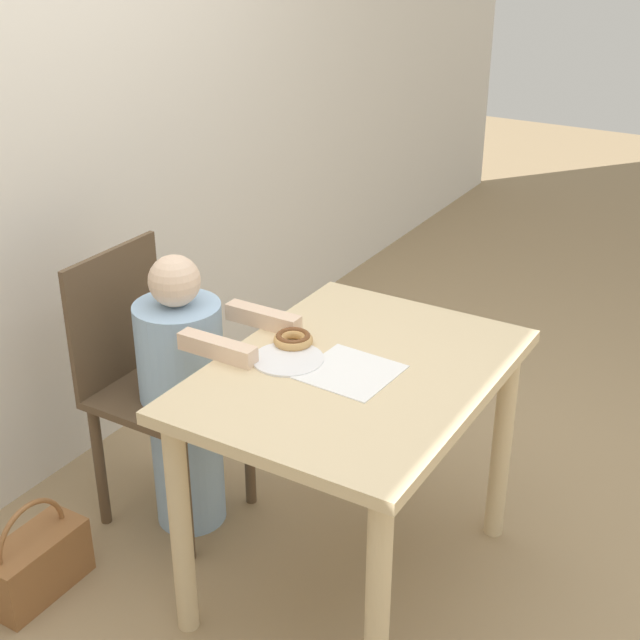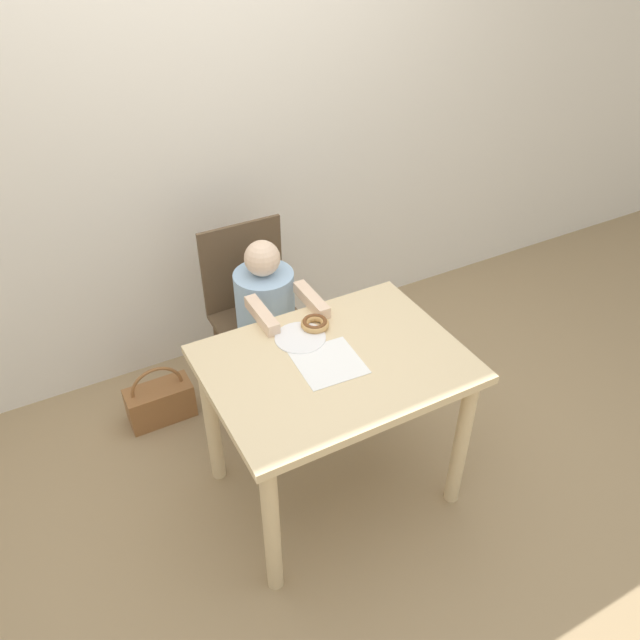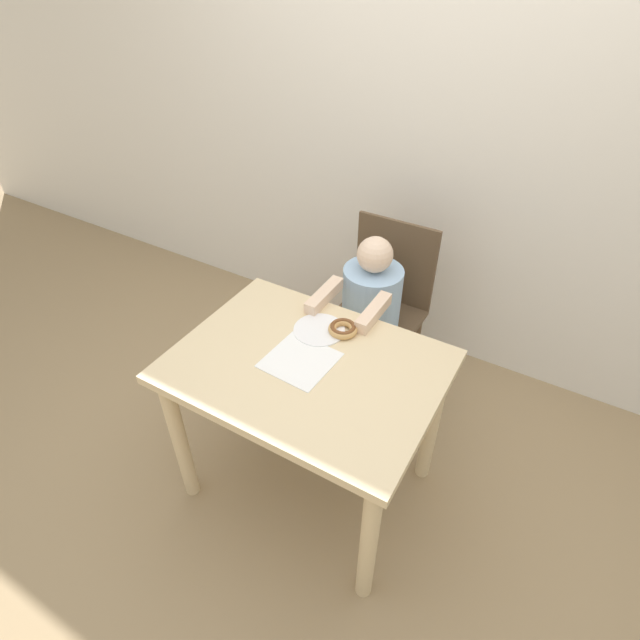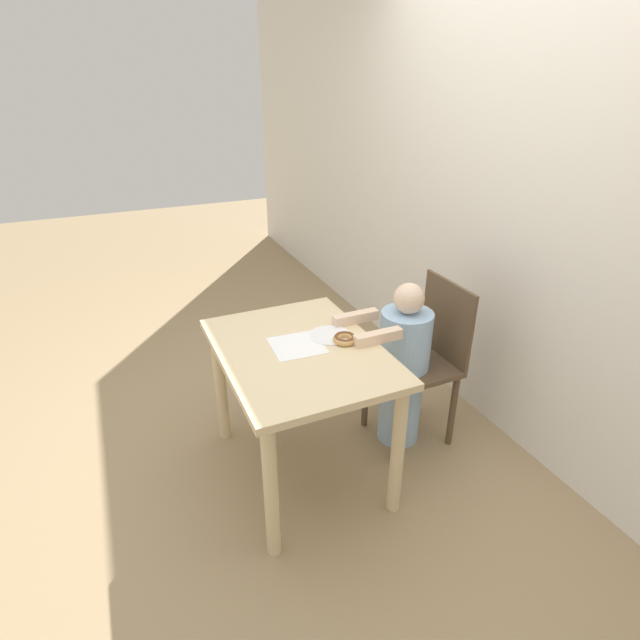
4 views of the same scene
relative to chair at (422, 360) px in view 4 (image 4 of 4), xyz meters
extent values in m
plane|color=#997F5B|center=(0.02, -0.71, -0.47)|extent=(12.00, 12.00, 0.00)
cube|color=silver|center=(0.02, 0.48, 0.78)|extent=(8.00, 0.05, 2.50)
cube|color=beige|center=(0.02, -0.71, 0.23)|extent=(0.95, 0.71, 0.03)
cylinder|color=beige|center=(-0.39, -1.00, -0.13)|extent=(0.06, 0.06, 0.68)
cylinder|color=beige|center=(0.44, -1.00, -0.13)|extent=(0.06, 0.06, 0.68)
cylinder|color=beige|center=(-0.39, -0.41, -0.13)|extent=(0.06, 0.06, 0.68)
cylinder|color=beige|center=(0.44, -0.41, -0.13)|extent=(0.06, 0.06, 0.68)
cube|color=brown|center=(0.00, -0.06, -0.02)|extent=(0.40, 0.41, 0.03)
cube|color=brown|center=(0.00, 0.13, 0.21)|extent=(0.40, 0.02, 0.43)
cylinder|color=brown|center=(-0.17, -0.24, -0.25)|extent=(0.04, 0.04, 0.44)
cylinder|color=brown|center=(0.17, -0.24, -0.25)|extent=(0.04, 0.04, 0.44)
cylinder|color=brown|center=(-0.17, 0.11, -0.25)|extent=(0.04, 0.04, 0.44)
cylinder|color=brown|center=(0.17, 0.11, -0.25)|extent=(0.04, 0.04, 0.44)
cylinder|color=#99BCE0|center=(0.00, -0.12, -0.24)|extent=(0.22, 0.22, 0.46)
cylinder|color=#99BCE0|center=(0.00, -0.12, 0.15)|extent=(0.26, 0.26, 0.31)
sphere|color=beige|center=(0.00, -0.12, 0.38)|extent=(0.15, 0.15, 0.15)
cube|color=beige|center=(-0.11, -0.35, 0.27)|extent=(0.05, 0.24, 0.05)
cube|color=beige|center=(0.11, -0.35, 0.27)|extent=(0.05, 0.24, 0.05)
torus|color=tan|center=(0.05, -0.49, 0.26)|extent=(0.11, 0.11, 0.03)
torus|color=brown|center=(0.05, -0.49, 0.27)|extent=(0.10, 0.10, 0.02)
cube|color=white|center=(-0.01, -0.71, 0.25)|extent=(0.24, 0.24, 0.00)
cube|color=brown|center=(-0.51, 0.05, -0.38)|extent=(0.31, 0.15, 0.19)
torus|color=brown|center=(-0.51, 0.05, -0.28)|extent=(0.25, 0.02, 0.25)
cylinder|color=white|center=(-0.03, -0.53, 0.25)|extent=(0.20, 0.20, 0.01)
camera|label=1|loc=(-1.83, -1.70, 1.40)|focal=50.00mm
camera|label=2|loc=(-0.86, -2.22, 1.74)|focal=35.00mm
camera|label=3|loc=(0.72, -1.80, 1.47)|focal=28.00mm
camera|label=4|loc=(1.86, -1.42, 1.37)|focal=28.00mm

